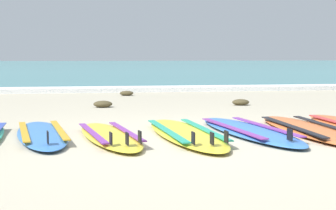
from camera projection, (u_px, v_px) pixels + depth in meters
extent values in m
plane|color=#B7AD93|center=(195.00, 141.00, 4.96)|extent=(80.00, 80.00, 0.00)
cube|color=teal|center=(102.00, 65.00, 40.99)|extent=(80.00, 60.00, 0.10)
cube|color=white|center=(134.00, 89.00, 11.86)|extent=(80.00, 0.73, 0.11)
ellipsoid|color=#3875CC|center=(42.00, 134.00, 5.20)|extent=(0.81, 2.05, 0.07)
cube|color=gold|center=(24.00, 131.00, 5.14)|extent=(0.29, 1.39, 0.01)
cube|color=gold|center=(59.00, 130.00, 5.25)|extent=(0.29, 1.39, 0.01)
cube|color=black|center=(48.00, 137.00, 4.46)|extent=(0.03, 0.09, 0.11)
ellipsoid|color=yellow|center=(109.00, 136.00, 5.11)|extent=(0.81, 1.99, 0.07)
cube|color=purple|center=(92.00, 133.00, 5.05)|extent=(0.30, 1.35, 0.01)
cube|color=purple|center=(126.00, 131.00, 5.16)|extent=(0.30, 1.35, 0.01)
cube|color=black|center=(127.00, 139.00, 4.39)|extent=(0.03, 0.09, 0.11)
cube|color=black|center=(111.00, 138.00, 4.40)|extent=(0.03, 0.09, 0.11)
cube|color=black|center=(140.00, 137.00, 4.48)|extent=(0.03, 0.09, 0.11)
ellipsoid|color=yellow|center=(185.00, 133.00, 5.26)|extent=(0.75, 2.31, 0.07)
cube|color=teal|center=(167.00, 130.00, 5.21)|extent=(0.21, 1.59, 0.01)
cube|color=teal|center=(204.00, 129.00, 5.30)|extent=(0.21, 1.59, 0.01)
cube|color=black|center=(212.00, 138.00, 4.39)|extent=(0.02, 0.09, 0.11)
cube|color=black|center=(193.00, 138.00, 4.42)|extent=(0.02, 0.09, 0.11)
cube|color=black|center=(226.00, 137.00, 4.49)|extent=(0.02, 0.09, 0.11)
ellipsoid|color=#3875CC|center=(248.00, 131.00, 5.45)|extent=(0.86, 2.30, 0.07)
cube|color=purple|center=(231.00, 128.00, 5.39)|extent=(0.29, 1.57, 0.01)
cube|color=purple|center=(265.00, 126.00, 5.51)|extent=(0.29, 1.57, 0.01)
cube|color=black|center=(290.00, 135.00, 4.61)|extent=(0.02, 0.09, 0.11)
ellipsoid|color=orange|center=(309.00, 129.00, 5.55)|extent=(0.61, 2.36, 0.07)
cube|color=black|center=(291.00, 126.00, 5.51)|extent=(0.09, 1.65, 0.01)
cube|color=black|center=(327.00, 125.00, 5.58)|extent=(0.09, 1.65, 0.01)
ellipsoid|color=#4C4228|center=(103.00, 104.00, 8.23)|extent=(0.31, 0.25, 0.11)
ellipsoid|color=#4C4228|center=(241.00, 102.00, 8.58)|extent=(0.30, 0.24, 0.10)
ellipsoid|color=#4C4228|center=(127.00, 93.00, 10.64)|extent=(0.29, 0.23, 0.10)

